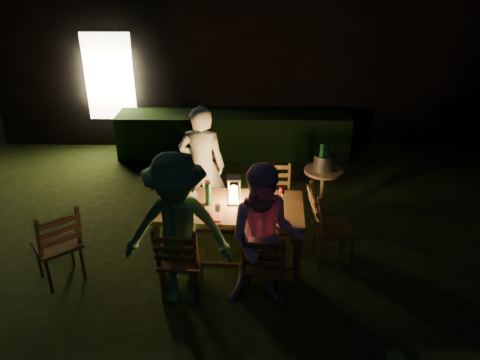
{
  "coord_description": "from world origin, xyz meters",
  "views": [
    {
      "loc": [
        -0.27,
        -4.34,
        3.47
      ],
      "look_at": [
        -0.34,
        0.76,
        0.95
      ],
      "focal_mm": 35.0,
      "sensor_mm": 36.0,
      "label": 1
    }
  ],
  "objects_px": {
    "chair_near_left": "(182,272)",
    "bottle_bucket_b": "(328,158)",
    "chair_far_right": "(275,209)",
    "chair_end": "(331,239)",
    "lantern": "(234,192)",
    "chair_far_left": "(203,203)",
    "dining_table": "(229,211)",
    "bottle_table": "(208,194)",
    "person_house_side": "(202,167)",
    "side_table": "(323,175)",
    "chair_spare": "(60,257)",
    "bottle_bucket_a": "(322,160)",
    "ice_bucket": "(324,162)",
    "person_opp_left": "(178,231)",
    "chair_near_right": "(264,277)",
    "person_opp_right": "(265,239)"
  },
  "relations": [
    {
      "from": "chair_far_left",
      "to": "bottle_bucket_b",
      "type": "xyz_separation_m",
      "value": [
        1.73,
        0.28,
        0.58
      ]
    },
    {
      "from": "chair_near_right",
      "to": "chair_spare",
      "type": "bearing_deg",
      "value": 178.88
    },
    {
      "from": "chair_far_right",
      "to": "chair_end",
      "type": "relative_size",
      "value": 0.86
    },
    {
      "from": "lantern",
      "to": "bottle_bucket_b",
      "type": "xyz_separation_m",
      "value": [
        1.27,
        1.03,
        -0.0
      ]
    },
    {
      "from": "person_opp_right",
      "to": "person_opp_left",
      "type": "distance_m",
      "value": 0.9
    },
    {
      "from": "chair_near_right",
      "to": "lantern",
      "type": "relative_size",
      "value": 2.81
    },
    {
      "from": "person_opp_left",
      "to": "bottle_bucket_b",
      "type": "xyz_separation_m",
      "value": [
        1.83,
        1.87,
        0.02
      ]
    },
    {
      "from": "person_house_side",
      "to": "person_opp_left",
      "type": "height_order",
      "value": "person_opp_left"
    },
    {
      "from": "chair_end",
      "to": "lantern",
      "type": "bearing_deg",
      "value": -100.44
    },
    {
      "from": "chair_near_right",
      "to": "bottle_table",
      "type": "height_order",
      "value": "bottle_table"
    },
    {
      "from": "ice_bucket",
      "to": "bottle_bucket_a",
      "type": "xyz_separation_m",
      "value": [
        -0.05,
        -0.04,
        0.05
      ]
    },
    {
      "from": "chair_near_right",
      "to": "person_opp_right",
      "type": "relative_size",
      "value": 0.6
    },
    {
      "from": "chair_far_left",
      "to": "bottle_bucket_a",
      "type": "bearing_deg",
      "value": -174.6
    },
    {
      "from": "chair_near_left",
      "to": "bottle_bucket_b",
      "type": "height_order",
      "value": "bottle_bucket_b"
    },
    {
      "from": "chair_far_left",
      "to": "chair_spare",
      "type": "relative_size",
      "value": 0.98
    },
    {
      "from": "chair_end",
      "to": "bottle_bucket_a",
      "type": "bearing_deg",
      "value": 175.8
    },
    {
      "from": "dining_table",
      "to": "lantern",
      "type": "height_order",
      "value": "lantern"
    },
    {
      "from": "ice_bucket",
      "to": "bottle_bucket_b",
      "type": "bearing_deg",
      "value": 38.66
    },
    {
      "from": "chair_far_left",
      "to": "bottle_bucket_b",
      "type": "height_order",
      "value": "bottle_bucket_b"
    },
    {
      "from": "person_opp_right",
      "to": "person_opp_left",
      "type": "bearing_deg",
      "value": 180.0
    },
    {
      "from": "person_opp_left",
      "to": "bottle_bucket_a",
      "type": "bearing_deg",
      "value": 49.69
    },
    {
      "from": "person_opp_right",
      "to": "side_table",
      "type": "relative_size",
      "value": 2.25
    },
    {
      "from": "person_opp_left",
      "to": "lantern",
      "type": "bearing_deg",
      "value": 60.11
    },
    {
      "from": "bottle_table",
      "to": "chair_near_left",
      "type": "bearing_deg",
      "value": -108.33
    },
    {
      "from": "dining_table",
      "to": "ice_bucket",
      "type": "distance_m",
      "value": 1.66
    },
    {
      "from": "chair_far_left",
      "to": "chair_spare",
      "type": "distance_m",
      "value": 1.99
    },
    {
      "from": "chair_end",
      "to": "chair_spare",
      "type": "relative_size",
      "value": 1.01
    },
    {
      "from": "person_house_side",
      "to": "chair_near_right",
      "type": "bearing_deg",
      "value": 119.48
    },
    {
      "from": "person_house_side",
      "to": "chair_end",
      "type": "bearing_deg",
      "value": 153.88
    },
    {
      "from": "dining_table",
      "to": "chair_end",
      "type": "relative_size",
      "value": 1.73
    },
    {
      "from": "dining_table",
      "to": "chair_far_left",
      "type": "height_order",
      "value": "chair_far_left"
    },
    {
      "from": "person_opp_right",
      "to": "person_opp_left",
      "type": "relative_size",
      "value": 0.94
    },
    {
      "from": "bottle_bucket_a",
      "to": "chair_end",
      "type": "bearing_deg",
      "value": -90.1
    },
    {
      "from": "chair_far_right",
      "to": "person_opp_left",
      "type": "bearing_deg",
      "value": 55.74
    },
    {
      "from": "ice_bucket",
      "to": "lantern",
      "type": "bearing_deg",
      "value": -141.0
    },
    {
      "from": "bottle_bucket_b",
      "to": "bottle_bucket_a",
      "type": "bearing_deg",
      "value": -141.34
    },
    {
      "from": "ice_bucket",
      "to": "chair_spare",
      "type": "bearing_deg",
      "value": -154.46
    },
    {
      "from": "dining_table",
      "to": "chair_far_right",
      "type": "relative_size",
      "value": 2.02
    },
    {
      "from": "ice_bucket",
      "to": "bottle_bucket_b",
      "type": "distance_m",
      "value": 0.08
    },
    {
      "from": "chair_far_right",
      "to": "chair_spare",
      "type": "height_order",
      "value": "chair_spare"
    },
    {
      "from": "person_house_side",
      "to": "lantern",
      "type": "xyz_separation_m",
      "value": [
        0.45,
        -0.8,
        0.04
      ]
    },
    {
      "from": "dining_table",
      "to": "chair_near_left",
      "type": "xyz_separation_m",
      "value": [
        -0.5,
        -0.74,
        -0.35
      ]
    },
    {
      "from": "chair_near_left",
      "to": "chair_end",
      "type": "bearing_deg",
      "value": 25.2
    },
    {
      "from": "person_opp_right",
      "to": "bottle_bucket_b",
      "type": "bearing_deg",
      "value": 67.94
    },
    {
      "from": "dining_table",
      "to": "chair_spare",
      "type": "height_order",
      "value": "chair_spare"
    },
    {
      "from": "person_opp_left",
      "to": "side_table",
      "type": "height_order",
      "value": "person_opp_left"
    },
    {
      "from": "side_table",
      "to": "dining_table",
      "type": "bearing_deg",
      "value": -140.9
    },
    {
      "from": "chair_far_left",
      "to": "chair_end",
      "type": "xyz_separation_m",
      "value": [
        1.63,
        -0.88,
        0.01
      ]
    },
    {
      "from": "chair_spare",
      "to": "bottle_bucket_b",
      "type": "distance_m",
      "value": 3.65
    },
    {
      "from": "chair_far_left",
      "to": "person_house_side",
      "type": "distance_m",
      "value": 0.54
    }
  ]
}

